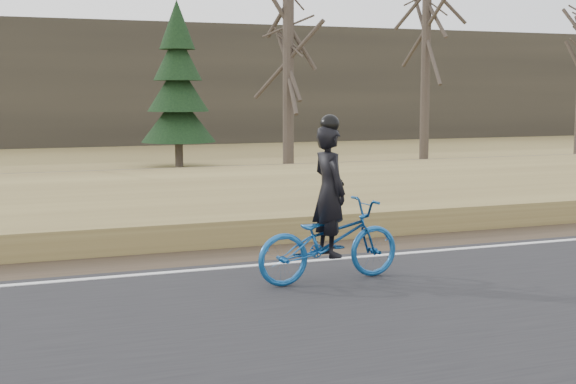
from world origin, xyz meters
name	(u,v)px	position (x,y,z in m)	size (l,w,h in m)	color
ground	(573,246)	(0.00, 0.00, 0.00)	(120.00, 120.00, 0.00)	#9A894E
edge_line	(566,240)	(0.00, 0.20, 0.07)	(120.00, 0.12, 0.01)	silver
shoulder	(529,233)	(0.00, 1.20, 0.02)	(120.00, 1.60, 0.04)	#473A2B
embankment	(443,202)	(0.00, 4.20, 0.22)	(120.00, 5.00, 0.44)	#9A894E
ballast	(365,183)	(0.00, 8.00, 0.23)	(120.00, 3.00, 0.45)	slate
railroad	(366,172)	(0.00, 8.00, 0.53)	(120.00, 2.40, 0.29)	black
treeline_backdrop	(175,84)	(0.00, 30.00, 3.00)	(120.00, 4.00, 6.00)	#383328
cyclist	(329,229)	(-5.05, -1.07, 0.77)	(2.16, 0.91, 2.27)	#144C8C
bare_tree_near_left	(288,66)	(-0.16, 13.28, 3.45)	(0.36, 0.36, 6.90)	#453B32
bare_tree_center	(426,56)	(6.51, 16.09, 3.98)	(0.36, 0.36, 7.95)	#453B32
conifer	(178,88)	(-2.96, 16.75, 2.73)	(2.60, 2.60, 5.77)	#453B32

